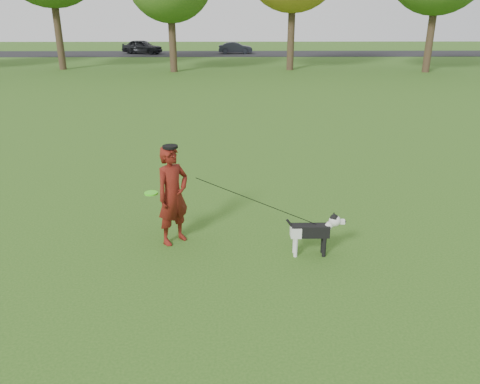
{
  "coord_description": "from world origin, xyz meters",
  "views": [
    {
      "loc": [
        -0.03,
        -7.15,
        3.79
      ],
      "look_at": [
        0.08,
        0.22,
        0.95
      ],
      "focal_mm": 35.0,
      "sensor_mm": 36.0,
      "label": 1
    }
  ],
  "objects_px": {
    "dog": "(315,230)",
    "car_mid": "(236,48)",
    "man": "(173,195)",
    "car_left": "(142,47)"
  },
  "relations": [
    {
      "from": "dog",
      "to": "car_mid",
      "type": "xyz_separation_m",
      "value": [
        -1.02,
        40.24,
        0.1
      ]
    },
    {
      "from": "man",
      "to": "dog",
      "type": "height_order",
      "value": "man"
    },
    {
      "from": "dog",
      "to": "car_left",
      "type": "height_order",
      "value": "car_left"
    },
    {
      "from": "car_left",
      "to": "dog",
      "type": "bearing_deg",
      "value": -149.07
    },
    {
      "from": "dog",
      "to": "car_mid",
      "type": "height_order",
      "value": "car_mid"
    },
    {
      "from": "car_left",
      "to": "man",
      "type": "bearing_deg",
      "value": -152.14
    },
    {
      "from": "car_left",
      "to": "car_mid",
      "type": "height_order",
      "value": "car_left"
    },
    {
      "from": "dog",
      "to": "car_left",
      "type": "xyz_separation_m",
      "value": [
        -10.01,
        40.24,
        0.22
      ]
    },
    {
      "from": "man",
      "to": "car_mid",
      "type": "xyz_separation_m",
      "value": [
        1.35,
        39.72,
        -0.32
      ]
    },
    {
      "from": "dog",
      "to": "car_mid",
      "type": "distance_m",
      "value": 40.26
    }
  ]
}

